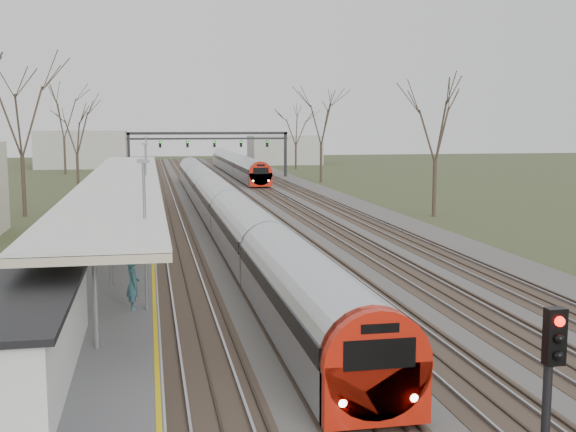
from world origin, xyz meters
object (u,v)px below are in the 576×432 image
object	(u,v)px
passenger	(133,284)
train_near	(219,202)
signal_post	(550,384)
train_far	(236,164)

from	to	relation	value
passenger	train_near	bearing A→B (deg)	-19.78
passenger	signal_post	xyz separation A→B (m)	(7.39, -13.20, 0.84)
signal_post	train_far	bearing A→B (deg)	86.63
train_near	signal_post	size ratio (longest dim) A/B	18.34
train_near	signal_post	bearing A→B (deg)	-87.58
passenger	signal_post	size ratio (longest dim) A/B	0.43
train_near	passenger	size ratio (longest dim) A/B	42.28
train_far	train_near	bearing A→B (deg)	-98.35
passenger	signal_post	world-z (taller)	signal_post
train_far	signal_post	bearing A→B (deg)	-93.37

